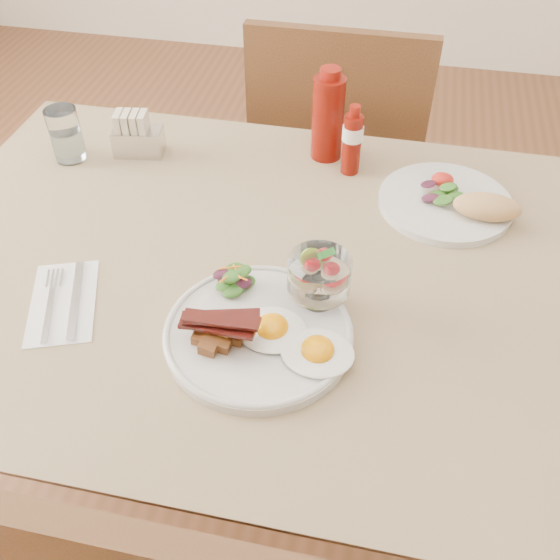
{
  "coord_description": "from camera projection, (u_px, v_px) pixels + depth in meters",
  "views": [
    {
      "loc": [
        0.14,
        -0.75,
        1.45
      ],
      "look_at": [
        0.01,
        -0.1,
        0.82
      ],
      "focal_mm": 40.0,
      "sensor_mm": 36.0,
      "label": 1
    }
  ],
  "objects": [
    {
      "name": "hot_sauce_bottle",
      "position": [
        352.0,
        141.0,
        1.19
      ],
      "size": [
        0.05,
        0.05,
        0.14
      ],
      "rotation": [
        0.0,
        0.0,
        0.24
      ],
      "color": "#620C05",
      "rests_on": "table"
    },
    {
      "name": "side_salad",
      "position": [
        234.0,
        280.0,
        0.97
      ],
      "size": [
        0.07,
        0.06,
        0.04
      ],
      "rotation": [
        0.0,
        0.0,
        -0.06
      ],
      "color": "#194E15",
      "rests_on": "main_plate"
    },
    {
      "name": "main_plate",
      "position": [
        258.0,
        334.0,
        0.92
      ],
      "size": [
        0.28,
        0.28,
        0.02
      ],
      "primitive_type": "cylinder",
      "color": "silver",
      "rests_on": "table"
    },
    {
      "name": "second_plate",
      "position": [
        455.0,
        202.0,
        1.14
      ],
      "size": [
        0.25,
        0.25,
        0.06
      ],
      "rotation": [
        0.0,
        0.0,
        -0.06
      ],
      "color": "silver",
      "rests_on": "table"
    },
    {
      "name": "chair_far",
      "position": [
        337.0,
        164.0,
        1.66
      ],
      "size": [
        0.42,
        0.42,
        0.93
      ],
      "color": "brown",
      "rests_on": "ground"
    },
    {
      "name": "ketchup_bottle",
      "position": [
        328.0,
        117.0,
        1.22
      ],
      "size": [
        0.08,
        0.08,
        0.19
      ],
      "rotation": [
        0.0,
        0.0,
        -0.43
      ],
      "color": "#620C05",
      "rests_on": "table"
    },
    {
      "name": "table",
      "position": [
        288.0,
        303.0,
        1.1
      ],
      "size": [
        1.33,
        0.88,
        0.75
      ],
      "color": "brown",
      "rests_on": "ground"
    },
    {
      "name": "fried_eggs",
      "position": [
        294.0,
        340.0,
        0.89
      ],
      "size": [
        0.2,
        0.15,
        0.03
      ],
      "rotation": [
        0.0,
        0.0,
        0.26
      ],
      "color": "white",
      "rests_on": "main_plate"
    },
    {
      "name": "bacon_potato_pile",
      "position": [
        218.0,
        331.0,
        0.88
      ],
      "size": [
        0.12,
        0.07,
        0.05
      ],
      "rotation": [
        0.0,
        0.0,
        -0.41
      ],
      "color": "brown",
      "rests_on": "main_plate"
    },
    {
      "name": "water_glass",
      "position": [
        67.0,
        137.0,
        1.24
      ],
      "size": [
        0.06,
        0.06,
        0.11
      ],
      "color": "white",
      "rests_on": "table"
    },
    {
      "name": "napkin_cutlery",
      "position": [
        64.0,
        302.0,
        0.98
      ],
      "size": [
        0.16,
        0.2,
        0.01
      ],
      "rotation": [
        0.0,
        0.0,
        0.35
      ],
      "color": "white",
      "rests_on": "table"
    },
    {
      "name": "sugar_caddy",
      "position": [
        137.0,
        137.0,
        1.26
      ],
      "size": [
        0.11,
        0.07,
        0.09
      ],
      "rotation": [
        0.0,
        0.0,
        0.16
      ],
      "color": "silver",
      "rests_on": "table"
    },
    {
      "name": "fruit_cup",
      "position": [
        319.0,
        275.0,
        0.92
      ],
      "size": [
        0.1,
        0.1,
        0.1
      ],
      "rotation": [
        0.0,
        0.0,
        0.23
      ],
      "color": "white",
      "rests_on": "main_plate"
    }
  ]
}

